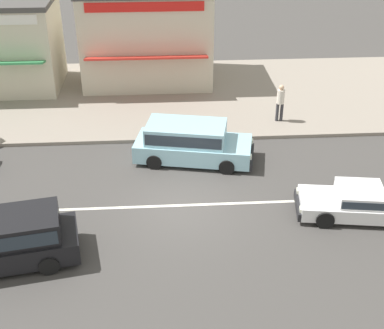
% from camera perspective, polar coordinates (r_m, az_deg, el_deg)
% --- Properties ---
extents(ground_plane, '(160.00, 160.00, 0.00)m').
position_cam_1_polar(ground_plane, '(18.71, -1.13, -4.38)').
color(ground_plane, '#423F3D').
extents(lane_centre_stripe, '(50.40, 0.14, 0.01)m').
position_cam_1_polar(lane_centre_stripe, '(18.71, -1.13, -4.37)').
color(lane_centre_stripe, silver).
rests_on(lane_centre_stripe, ground).
extents(kerb_strip, '(68.00, 10.00, 0.15)m').
position_cam_1_polar(kerb_strip, '(27.37, -2.14, 7.39)').
color(kerb_strip, gray).
rests_on(kerb_strip, ground).
extents(sedan_white_2, '(4.32, 2.19, 1.06)m').
position_cam_1_polar(sedan_white_2, '(18.78, 17.41, -3.85)').
color(sedan_white_2, white).
rests_on(sedan_white_2, ground).
extents(minivan_pale_blue_4, '(4.94, 2.76, 1.56)m').
position_cam_1_polar(minivan_pale_blue_4, '(21.09, -0.19, 2.54)').
color(minivan_pale_blue_4, '#93C6D6').
rests_on(minivan_pale_blue_4, ground).
extents(pedestrian_near_clock, '(0.34, 0.34, 1.72)m').
position_cam_1_polar(pedestrian_near_clock, '(24.34, 9.42, 6.80)').
color(pedestrian_near_clock, '#333338').
rests_on(pedestrian_near_clock, kerb_strip).
extents(shopfront_corner_warung, '(6.69, 5.48, 4.93)m').
position_cam_1_polar(shopfront_corner_warung, '(28.70, -4.86, 13.76)').
color(shopfront_corner_warung, beige).
rests_on(shopfront_corner_warung, kerb_strip).
extents(shopfront_far_kios, '(5.44, 4.88, 4.52)m').
position_cam_1_polar(shopfront_far_kios, '(29.19, -19.44, 12.06)').
color(shopfront_far_kios, beige).
rests_on(shopfront_far_kios, kerb_strip).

